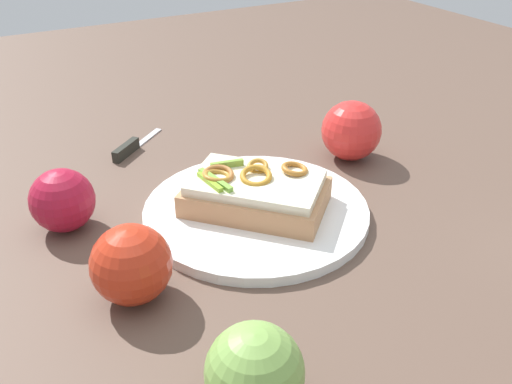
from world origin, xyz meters
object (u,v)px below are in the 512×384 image
plate (256,211)px  knife (131,147)px  apple_2 (254,372)px  apple_0 (131,264)px  apple_1 (62,200)px  apple_3 (351,131)px  sandwich (255,192)px

plate → knife: size_ratio=2.67×
plate → apple_2: bearing=151.0°
apple_0 → apple_2: bearing=-166.5°
apple_1 → knife: bearing=-38.9°
apple_1 → knife: 0.20m
plate → apple_3: size_ratio=3.18×
apple_1 → apple_2: size_ratio=0.96×
apple_3 → knife: (0.17, 0.27, -0.03)m
sandwich → apple_0: apple_0 is taller
sandwich → apple_2: apple_2 is taller
sandwich → apple_0: (-0.07, 0.17, 0.01)m
plate → apple_1: bearing=67.9°
plate → apple_3: bearing=-69.8°
apple_3 → apple_2: bearing=133.8°
sandwich → apple_2: (-0.24, 0.13, 0.01)m
apple_1 → knife: size_ratio=0.73×
sandwich → plate: bearing=173.5°
apple_1 → sandwich: bearing=-112.0°
apple_0 → apple_2: size_ratio=1.03×
sandwich → knife: bearing=-26.0°
apple_0 → sandwich: bearing=-67.3°
knife → plate: bearing=-112.8°
knife → apple_3: bearing=-72.9°
apple_0 → apple_1: apple_0 is taller
apple_0 → knife: apple_0 is taller
knife → apple_0: bearing=-147.7°
apple_2 → apple_3: bearing=-46.2°
apple_0 → knife: bearing=-17.0°
apple_2 → plate: bearing=-29.0°
plate → apple_0: 0.19m
apple_1 → apple_2: (-0.32, -0.07, 0.00)m
apple_3 → apple_0: bearing=111.3°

